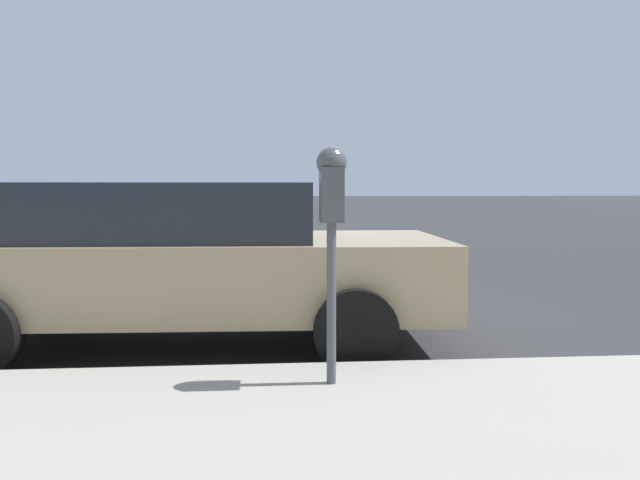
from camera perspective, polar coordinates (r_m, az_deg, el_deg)
ground_plane at (r=6.68m, az=-4.06°, el=-7.25°), size 220.00×220.00×0.00m
parking_meter at (r=3.88m, az=1.06°, el=3.33°), size 0.21×0.19×1.49m
car_tan at (r=5.65m, az=-12.44°, el=-1.68°), size 2.21×4.55×1.43m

